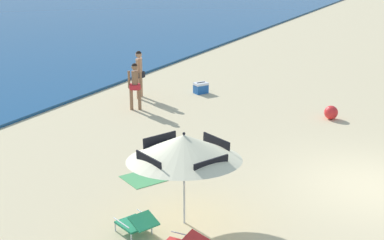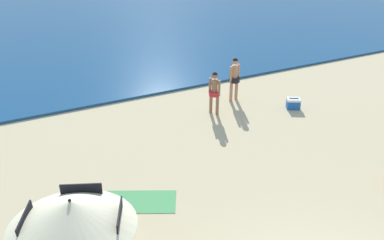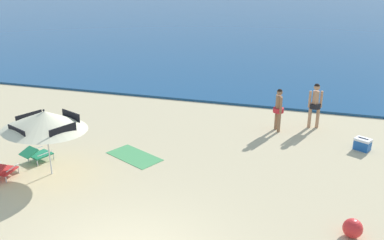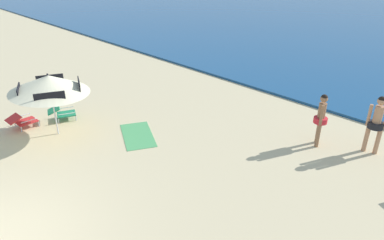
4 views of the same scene
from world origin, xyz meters
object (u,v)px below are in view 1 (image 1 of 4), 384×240
object	(u,v)px
cooler_box	(201,88)
beach_ball	(331,112)
person_standing_near_shore	(139,71)
lounge_chair_under_umbrella	(137,223)
beach_umbrella_striped_main	(184,148)
beach_towel	(159,174)
person_standing_beside	(135,83)

from	to	relation	value
cooler_box	beach_ball	xyz separation A→B (m)	(-0.61, -5.09, 0.02)
cooler_box	person_standing_near_shore	bearing A→B (deg)	134.50
lounge_chair_under_umbrella	person_standing_near_shore	world-z (taller)	person_standing_near_shore
person_standing_near_shore	beach_ball	world-z (taller)	person_standing_near_shore
beach_umbrella_striped_main	beach_towel	distance (m)	3.04
lounge_chair_under_umbrella	beach_towel	size ratio (longest dim) A/B	0.56
person_standing_beside	cooler_box	bearing A→B (deg)	-18.03
person_standing_near_shore	beach_ball	distance (m)	6.84
lounge_chair_under_umbrella	beach_towel	bearing A→B (deg)	24.24
person_standing_near_shore	cooler_box	world-z (taller)	person_standing_near_shore
cooler_box	beach_ball	size ratio (longest dim) A/B	1.37
lounge_chair_under_umbrella	beach_towel	world-z (taller)	lounge_chair_under_umbrella
person_standing_beside	beach_ball	xyz separation A→B (m)	(2.25, -6.02, -0.70)
beach_umbrella_striped_main	cooler_box	distance (m)	9.97
beach_umbrella_striped_main	lounge_chair_under_umbrella	size ratio (longest dim) A/B	3.31
beach_umbrella_striped_main	person_standing_near_shore	distance (m)	9.44
person_standing_near_shore	cooler_box	size ratio (longest dim) A/B	2.84
person_standing_near_shore	beach_towel	xyz separation A→B (m)	(-5.38, -4.29, -0.98)
lounge_chair_under_umbrella	person_standing_near_shore	bearing A→B (deg)	34.25
lounge_chair_under_umbrella	person_standing_beside	xyz separation A→B (m)	(6.84, 4.81, 0.65)
person_standing_beside	cooler_box	xyz separation A→B (m)	(2.87, -0.93, -0.72)
person_standing_beside	beach_ball	distance (m)	6.47
beach_umbrella_striped_main	lounge_chair_under_umbrella	xyz separation A→B (m)	(-0.90, 0.56, -1.39)
lounge_chair_under_umbrella	person_standing_near_shore	size ratio (longest dim) A/B	0.58
beach_ball	person_standing_near_shore	bearing A→B (deg)	98.41
beach_umbrella_striped_main	beach_ball	size ratio (longest dim) A/B	7.54
lounge_chair_under_umbrella	beach_ball	distance (m)	9.17
person_standing_beside	beach_ball	bearing A→B (deg)	-69.46
person_standing_beside	beach_towel	distance (m)	5.54
beach_umbrella_striped_main	beach_towel	world-z (taller)	beach_umbrella_striped_main
person_standing_beside	lounge_chair_under_umbrella	bearing A→B (deg)	-144.86
person_standing_beside	beach_ball	world-z (taller)	person_standing_beside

